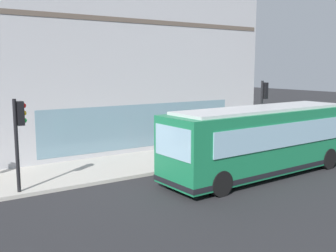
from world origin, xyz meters
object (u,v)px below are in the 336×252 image
at_px(traffic_light_near_corner, 263,102).
at_px(fire_hydrant, 172,148).
at_px(city_bus_nearside, 262,141).
at_px(pedestrian_near_building_entrance, 191,140).
at_px(pedestrian_near_hydrant, 270,131).
at_px(traffic_light_down_block, 19,127).

xyz_separation_m(traffic_light_near_corner, fire_hydrant, (2.04, 4.73, -2.39)).
distance_m(city_bus_nearside, fire_hydrant, 5.43).
xyz_separation_m(city_bus_nearside, pedestrian_near_building_entrance, (3.43, 1.39, -0.35)).
distance_m(city_bus_nearside, pedestrian_near_hydrant, 5.94).
bearing_deg(traffic_light_down_block, traffic_light_near_corner, -89.30).
bearing_deg(city_bus_nearside, pedestrian_near_hydrant, -51.02).
xyz_separation_m(pedestrian_near_hydrant, pedestrian_near_building_entrance, (-0.30, 6.00, 0.11)).
relative_size(city_bus_nearside, traffic_light_down_block, 2.87).
xyz_separation_m(traffic_light_near_corner, traffic_light_down_block, (-0.16, 13.03, -0.29)).
height_order(traffic_light_near_corner, fire_hydrant, traffic_light_near_corner).
bearing_deg(pedestrian_near_hydrant, traffic_light_down_block, 93.15).
relative_size(city_bus_nearside, fire_hydrant, 13.70).
height_order(city_bus_nearside, pedestrian_near_building_entrance, city_bus_nearside).
distance_m(traffic_light_near_corner, pedestrian_near_hydrant, 2.32).
distance_m(pedestrian_near_hydrant, pedestrian_near_building_entrance, 6.01).
relative_size(pedestrian_near_hydrant, pedestrian_near_building_entrance, 0.91).
distance_m(fire_hydrant, pedestrian_near_building_entrance, 1.84).
xyz_separation_m(city_bus_nearside, traffic_light_down_block, (2.94, 9.75, 1.06)).
bearing_deg(traffic_light_near_corner, pedestrian_near_building_entrance, 85.89).
distance_m(city_bus_nearside, traffic_light_down_block, 10.24).
relative_size(traffic_light_near_corner, pedestrian_near_building_entrance, 2.17).
bearing_deg(city_bus_nearside, fire_hydrant, 15.68).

